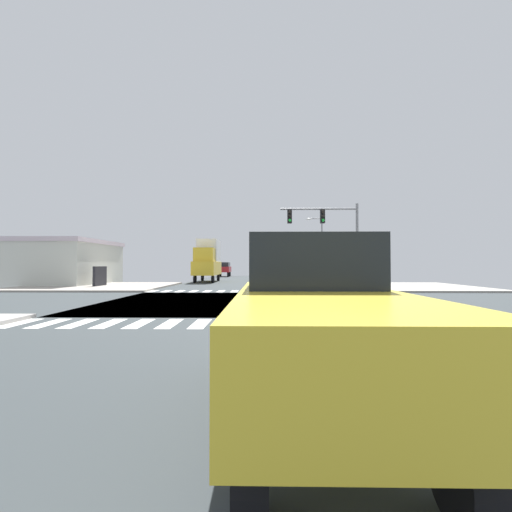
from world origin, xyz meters
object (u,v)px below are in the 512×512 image
object	(u,v)px
bank_building	(48,262)
suv_queued_1	(224,268)
traffic_signal_mast	(327,227)
sedan_crossing_2	(302,278)
pickup_leading_1	(318,314)
box_truck_nearside_1	(208,259)
street_lamp	(319,243)

from	to	relation	value
bank_building	suv_queued_1	xyz separation A→B (m)	(14.64, 24.54, -0.77)
traffic_signal_mast	sedan_crossing_2	world-z (taller)	traffic_signal_mast
sedan_crossing_2	suv_queued_1	xyz separation A→B (m)	(-8.78, 36.75, 0.28)
pickup_leading_1	box_truck_nearside_1	bearing A→B (deg)	100.79
street_lamp	pickup_leading_1	size ratio (longest dim) A/B	1.38
bank_building	sedan_crossing_2	distance (m)	26.43
sedan_crossing_2	traffic_signal_mast	bearing A→B (deg)	150.44
street_lamp	box_truck_nearside_1	world-z (taller)	street_lamp
suv_queued_1	traffic_signal_mast	bearing A→B (deg)	108.68
traffic_signal_mast	street_lamp	size ratio (longest dim) A/B	0.92
street_lamp	suv_queued_1	xyz separation A→B (m)	(-12.44, 20.24, -2.89)
street_lamp	sedan_crossing_2	size ratio (longest dim) A/B	1.64
traffic_signal_mast	suv_queued_1	distance (m)	34.71
traffic_signal_mast	bank_building	bearing A→B (deg)	162.33
street_lamp	traffic_signal_mast	bearing A→B (deg)	-96.31
box_truck_nearside_1	pickup_leading_1	distance (m)	37.42
suv_queued_1	sedan_crossing_2	bearing A→B (deg)	103.43
traffic_signal_mast	bank_building	size ratio (longest dim) A/B	0.51
bank_building	suv_queued_1	bearing A→B (deg)	59.17
traffic_signal_mast	street_lamp	distance (m)	12.57
pickup_leading_1	bank_building	bearing A→B (deg)	125.64
box_truck_nearside_1	pickup_leading_1	size ratio (longest dim) A/B	1.41
bank_building	suv_queued_1	size ratio (longest dim) A/B	2.76
traffic_signal_mast	suv_queued_1	world-z (taller)	traffic_signal_mast
box_truck_nearside_1	suv_queued_1	xyz separation A→B (m)	(0.00, 17.98, -1.17)
street_lamp	pickup_leading_1	bearing A→B (deg)	-98.97
suv_queued_1	pickup_leading_1	world-z (taller)	pickup_leading_1
traffic_signal_mast	pickup_leading_1	distance (m)	22.63
street_lamp	suv_queued_1	size ratio (longest dim) A/B	1.53
street_lamp	sedan_crossing_2	world-z (taller)	street_lamp
traffic_signal_mast	box_truck_nearside_1	size ratio (longest dim) A/B	0.90
bank_building	street_lamp	bearing A→B (deg)	9.01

